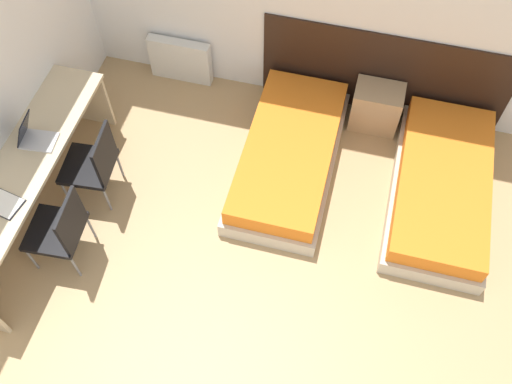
# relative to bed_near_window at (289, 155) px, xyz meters

# --- Properties ---
(headboard_panel) EXTENTS (2.59, 0.03, 1.06)m
(headboard_panel) POSITION_rel_bed_near_window_xyz_m (0.77, 1.02, 0.35)
(headboard_panel) COLOR black
(headboard_panel) RESTS_ON ground_plane
(bed_near_window) EXTENTS (0.95, 1.97, 0.38)m
(bed_near_window) POSITION_rel_bed_near_window_xyz_m (0.00, 0.00, 0.00)
(bed_near_window) COLOR beige
(bed_near_window) RESTS_ON ground_plane
(bed_near_door) EXTENTS (0.95, 1.97, 0.38)m
(bed_near_door) POSITION_rel_bed_near_window_xyz_m (1.55, 0.00, 0.00)
(bed_near_door) COLOR beige
(bed_near_door) RESTS_ON ground_plane
(nightstand) EXTENTS (0.51, 0.36, 0.52)m
(nightstand) POSITION_rel_bed_near_window_xyz_m (0.77, 0.81, 0.08)
(nightstand) COLOR tan
(nightstand) RESTS_ON ground_plane
(radiator) EXTENTS (0.71, 0.12, 0.54)m
(radiator) POSITION_rel_bed_near_window_xyz_m (-1.48, 0.94, 0.09)
(radiator) COLOR silver
(radiator) RESTS_ON ground_plane
(desk) EXTENTS (0.54, 2.48, 0.76)m
(desk) POSITION_rel_bed_near_window_xyz_m (-2.21, -1.15, 0.43)
(desk) COLOR #C6B28E
(desk) RESTS_ON ground_plane
(chair_near_laptop) EXTENTS (0.52, 0.52, 0.90)m
(chair_near_laptop) POSITION_rel_bed_near_window_xyz_m (-1.75, -0.77, 0.30)
(chair_near_laptop) COLOR black
(chair_near_laptop) RESTS_ON ground_plane
(chair_near_notebook) EXTENTS (0.51, 0.51, 0.90)m
(chair_near_notebook) POSITION_rel_bed_near_window_xyz_m (-1.75, -1.51, 0.30)
(chair_near_notebook) COLOR black
(chair_near_notebook) RESTS_ON ground_plane
(laptop) EXTENTS (0.34, 0.26, 0.31)m
(laptop) POSITION_rel_bed_near_window_xyz_m (-2.21, -0.84, 0.64)
(laptop) COLOR silver
(laptop) RESTS_ON desk
(open_notebook) EXTENTS (0.33, 0.27, 0.02)m
(open_notebook) POSITION_rel_bed_near_window_xyz_m (-2.16, -1.53, 0.59)
(open_notebook) COLOR black
(open_notebook) RESTS_ON desk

